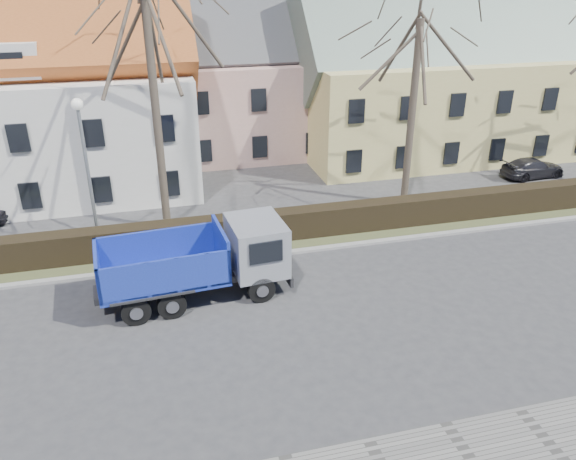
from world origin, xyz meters
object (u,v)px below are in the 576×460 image
object	(u,v)px
cart_frame	(131,274)
parked_car_b	(533,168)
streetlight	(89,178)
dump_truck	(188,264)

from	to	relation	value
cart_frame	parked_car_b	world-z (taller)	parked_car_b
streetlight	parked_car_b	distance (m)	24.30
cart_frame	parked_car_b	bearing A→B (deg)	15.96
dump_truck	streetlight	distance (m)	6.26
streetlight	parked_car_b	xyz separation A→B (m)	(23.91, 3.36, -2.76)
streetlight	cart_frame	world-z (taller)	streetlight
cart_frame	dump_truck	bearing A→B (deg)	-40.00
dump_truck	streetlight	xyz separation A→B (m)	(-3.42, 4.89, 1.90)
dump_truck	cart_frame	world-z (taller)	dump_truck
streetlight	dump_truck	bearing A→B (deg)	-55.08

